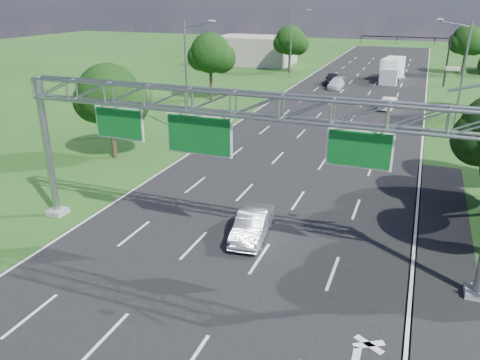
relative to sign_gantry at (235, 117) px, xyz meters
The scene contains 18 objects.
ground 19.28m from the sign_gantry, 91.05° to the left, with size 220.00×220.00×0.00m, color #1C4615.
road 19.28m from the sign_gantry, 91.05° to the left, with size 18.00×180.00×0.02m, color black.
road_flare 12.20m from the sign_gantry, 11.47° to the left, with size 3.00×30.00×0.02m, color black.
sign_gantry is the anchor object (origin of this frame).
traffic_signal 53.51m from the sign_gantry, 82.32° to the left, with size 12.21×0.24×7.00m.
streetlight_l_near 21.47m from the sign_gantry, 122.87° to the left, with size 2.97×0.22×10.16m.
streetlight_l_far 54.28m from the sign_gantry, 102.38° to the left, with size 2.97×0.22×10.16m.
streetlight_r_mid 30.10m from the sign_gantry, 68.60° to the left, with size 2.97×0.22×10.16m.
tree_verge_la 17.56m from the sign_gantry, 144.84° to the left, with size 5.76×4.80×7.40m.
tree_verge_lb 36.85m from the sign_gantry, 116.19° to the left, with size 5.76×4.80×8.06m.
tree_verge_lc 59.56m from the sign_gantry, 102.86° to the left, with size 5.76×4.80×7.62m.
tree_verge_re 67.48m from the sign_gantry, 78.24° to the left, with size 5.76×4.80×7.84m.
building_left 69.82m from the sign_gantry, 108.69° to the left, with size 14.00×10.00×5.00m, color #AB9C8F.
silver_sedan 6.35m from the sign_gantry, 76.65° to the left, with size 1.54×4.42×1.46m, color #AEB4BA.
car_queue_a 46.80m from the sign_gantry, 94.08° to the left, with size 1.89×4.65×1.35m, color silver.
car_queue_c 49.57m from the sign_gantry, 95.17° to the left, with size 1.91×4.74×1.62m, color black.
car_queue_d 36.38m from the sign_gantry, 82.80° to the left, with size 1.37×3.93×1.30m, color white.
box_truck 55.72m from the sign_gantry, 86.56° to the left, with size 3.30×8.96×3.29m.
Camera 1 is at (8.09, -7.43, 12.04)m, focal length 35.00 mm.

